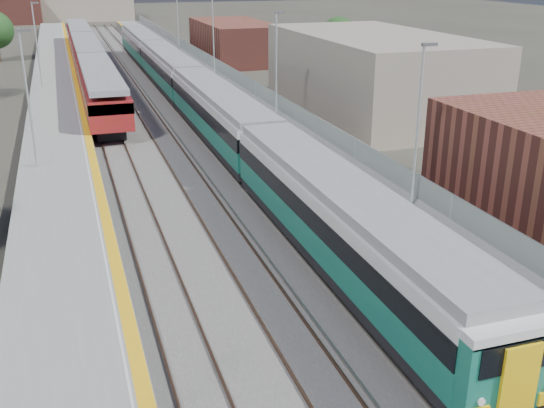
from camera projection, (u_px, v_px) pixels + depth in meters
ground at (171, 113)px, 53.15m from camera, size 320.00×320.00×0.00m
ballast_bed at (140, 108)px, 54.70m from camera, size 10.50×155.00×0.06m
tracks at (144, 103)px, 56.34m from camera, size 8.96×160.00×0.17m
platform_right at (225, 97)px, 56.71m from camera, size 4.70×155.00×8.52m
platform_left at (57, 108)px, 52.54m from camera, size 4.30×155.00×8.52m
green_train at (191, 87)px, 51.62m from camera, size 2.92×81.24×3.21m
red_train at (88, 57)px, 68.86m from camera, size 2.99×60.62×3.78m
tree_d at (338, 36)px, 74.86m from camera, size 4.34×4.34×5.89m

